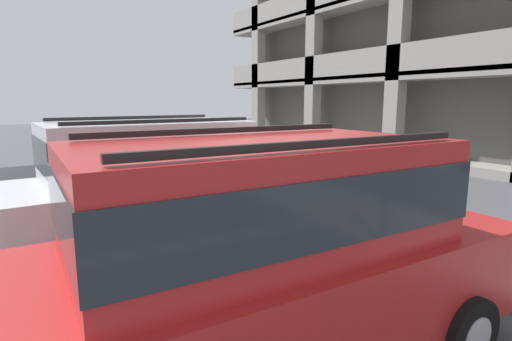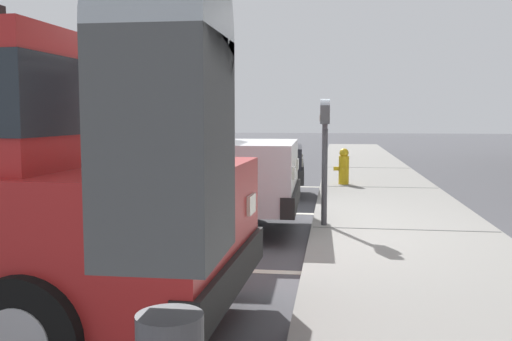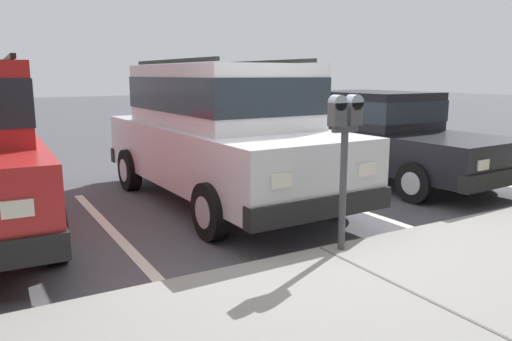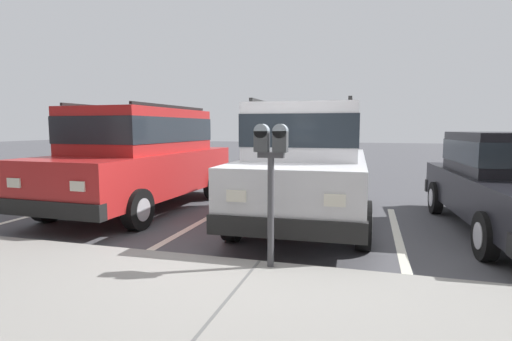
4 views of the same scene
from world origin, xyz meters
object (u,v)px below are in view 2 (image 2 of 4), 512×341
(parking_meter_near, at_px, (325,132))
(fire_hydrant, at_px, (344,167))
(silver_suv, at_px, (109,144))
(red_sedan, at_px, (174,150))

(parking_meter_near, bearing_deg, fire_hydrant, 175.98)
(silver_suv, height_order, red_sedan, silver_suv)
(silver_suv, xyz_separation_m, red_sedan, (-3.12, -0.04, -0.27))
(fire_hydrant, bearing_deg, silver_suv, -35.71)
(red_sedan, bearing_deg, fire_hydrant, 106.31)
(fire_hydrant, bearing_deg, red_sedan, -70.30)
(silver_suv, bearing_deg, red_sedan, 179.05)
(parking_meter_near, height_order, fire_hydrant, parking_meter_near)
(red_sedan, relative_size, fire_hydrant, 6.54)
(red_sedan, height_order, parking_meter_near, parking_meter_near)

